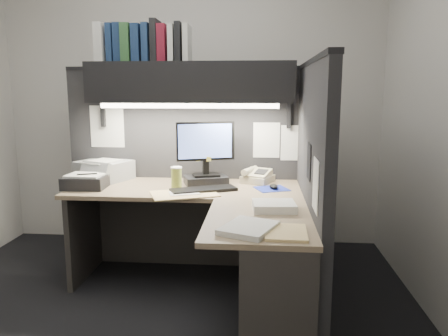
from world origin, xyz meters
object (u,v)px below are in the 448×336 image
(desk, at_px, (222,253))
(keyboard, at_px, (204,190))
(monitor, at_px, (206,160))
(telephone, at_px, (258,177))
(overhead_shelf, at_px, (191,83))
(coffee_cup, at_px, (176,178))
(notebook_stack, at_px, (86,182))
(printer, at_px, (104,170))

(desk, bearing_deg, keyboard, 111.48)
(monitor, distance_m, telephone, 0.43)
(overhead_shelf, bearing_deg, coffee_cup, -111.85)
(overhead_shelf, xyz_separation_m, coffee_cup, (-0.09, -0.22, -0.70))
(keyboard, height_order, notebook_stack, notebook_stack)
(desk, relative_size, keyboard, 3.63)
(monitor, distance_m, coffee_cup, 0.27)
(monitor, xyz_separation_m, keyboard, (0.01, -0.24, -0.18))
(keyboard, height_order, coffee_cup, coffee_cup)
(desk, distance_m, monitor, 0.85)
(overhead_shelf, xyz_separation_m, telephone, (0.51, 0.03, -0.73))
(keyboard, bearing_deg, coffee_cup, 131.67)
(monitor, distance_m, notebook_stack, 0.90)
(notebook_stack, bearing_deg, keyboard, -2.52)
(overhead_shelf, distance_m, keyboard, 0.83)
(coffee_cup, bearing_deg, keyboard, -24.02)
(overhead_shelf, relative_size, printer, 4.07)
(keyboard, relative_size, printer, 1.23)
(desk, bearing_deg, overhead_shelf, 111.79)
(telephone, height_order, notebook_stack, notebook_stack)
(monitor, relative_size, coffee_cup, 3.27)
(monitor, bearing_deg, printer, 153.23)
(overhead_shelf, height_order, keyboard, overhead_shelf)
(printer, bearing_deg, notebook_stack, -72.53)
(desk, height_order, coffee_cup, coffee_cup)
(telephone, bearing_deg, desk, -80.57)
(monitor, relative_size, keyboard, 1.03)
(desk, xyz_separation_m, coffee_cup, (-0.39, 0.54, 0.36))
(telephone, xyz_separation_m, coffee_cup, (-0.60, -0.25, 0.03))
(notebook_stack, bearing_deg, telephone, 13.44)
(keyboard, bearing_deg, overhead_shelf, 87.90)
(overhead_shelf, bearing_deg, notebook_stack, -160.15)
(keyboard, bearing_deg, notebook_stack, 153.17)
(desk, xyz_separation_m, keyboard, (-0.17, 0.44, 0.30))
(monitor, bearing_deg, notebook_stack, 173.58)
(monitor, distance_m, keyboard, 0.30)
(overhead_shelf, bearing_deg, telephone, 3.34)
(printer, relative_size, notebook_stack, 1.26)
(monitor, relative_size, telephone, 2.19)
(telephone, bearing_deg, coffee_cup, -133.22)
(printer, xyz_separation_m, notebook_stack, (-0.03, -0.31, -0.03))
(overhead_shelf, relative_size, coffee_cup, 10.52)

